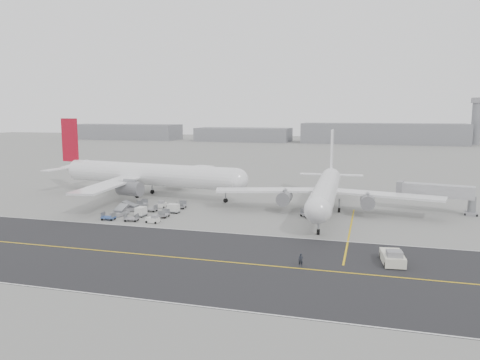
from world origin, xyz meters
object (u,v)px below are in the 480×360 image
(airliner_b, at_px, (326,190))
(ground_crew_a, at_px, (301,260))
(control_tower, at_px, (476,120))
(jet_bridge, at_px, (436,192))
(airliner_a, at_px, (145,174))
(pushback_tug, at_px, (393,257))

(airliner_b, relative_size, ground_crew_a, 26.56)
(control_tower, xyz_separation_m, airliner_b, (-75.94, -244.04, -11.31))
(jet_bridge, xyz_separation_m, ground_crew_a, (-22.96, -44.35, -3.45))
(jet_bridge, relative_size, ground_crew_a, 9.01)
(control_tower, distance_m, airliner_a, 266.94)
(airliner_a, height_order, jet_bridge, airliner_a)
(airliner_b, height_order, jet_bridge, airliner_b)
(pushback_tug, bearing_deg, airliner_a, 138.80)
(control_tower, xyz_separation_m, ground_crew_a, (-75.77, -282.04, -15.32))
(airliner_a, relative_size, pushback_tug, 7.18)
(airliner_a, distance_m, airliner_b, 47.60)
(airliner_a, relative_size, ground_crew_a, 30.76)
(airliner_b, bearing_deg, airliner_a, 169.31)
(pushback_tug, height_order, ground_crew_a, pushback_tug)
(pushback_tug, relative_size, jet_bridge, 0.48)
(airliner_a, bearing_deg, pushback_tug, -116.22)
(airliner_b, relative_size, jet_bridge, 2.95)
(airliner_b, xyz_separation_m, pushback_tug, (12.71, -33.20, -4.02))
(control_tower, relative_size, jet_bridge, 1.85)
(jet_bridge, distance_m, ground_crew_a, 50.06)
(airliner_a, bearing_deg, airliner_b, -90.94)
(pushback_tug, xyz_separation_m, ground_crew_a, (-12.54, -4.80, 0.01))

